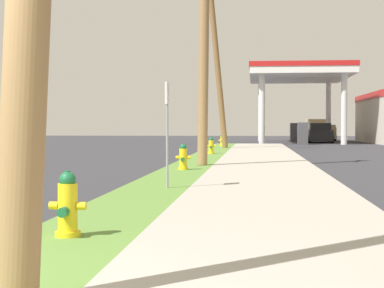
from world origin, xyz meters
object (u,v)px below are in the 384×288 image
object	(u,v)px
fire_hydrant_second	(183,158)
fire_hydrant_fourth	(222,141)
truck_tan_at_forecourt	(319,131)
fire_hydrant_nearest	(68,208)
fire_hydrant_third	(211,146)
utility_pole_background	(217,60)
street_sign_post	(167,112)
utility_pole_midground	(204,23)
car_black_by_near_pump	(320,134)

from	to	relation	value
fire_hydrant_second	fire_hydrant_fourth	distance (m)	20.45
fire_hydrant_second	truck_tan_at_forecourt	world-z (taller)	truck_tan_at_forecourt
fire_hydrant_nearest	fire_hydrant_fourth	world-z (taller)	same
fire_hydrant_third	utility_pole_background	xyz separation A→B (m)	(-0.19, 7.38, 4.61)
truck_tan_at_forecourt	utility_pole_background	bearing A→B (deg)	-108.87
utility_pole_background	street_sign_post	distance (m)	23.00
fire_hydrant_nearest	fire_hydrant_second	size ratio (longest dim) A/B	1.00
fire_hydrant_nearest	utility_pole_background	xyz separation A→B (m)	(-0.02, 28.35, 4.61)
fire_hydrant_second	fire_hydrant_fourth	size ratio (longest dim) A/B	1.00
street_sign_post	utility_pole_midground	bearing A→B (deg)	88.92
fire_hydrant_fourth	car_black_by_near_pump	world-z (taller)	car_black_by_near_pump
utility_pole_background	truck_tan_at_forecourt	distance (m)	25.09
street_sign_post	fire_hydrant_second	bearing A→B (deg)	93.01
utility_pole_background	street_sign_post	xyz separation A→B (m)	(0.37, -22.74, -3.42)
fire_hydrant_third	car_black_by_near_pump	bearing A→B (deg)	72.93
utility_pole_midground	utility_pole_background	world-z (taller)	utility_pole_background
utility_pole_background	truck_tan_at_forecourt	size ratio (longest dim) A/B	1.75
fire_hydrant_fourth	truck_tan_at_forecourt	bearing A→B (deg)	69.03
utility_pole_background	street_sign_post	bearing A→B (deg)	-89.06
fire_hydrant_second	street_sign_post	xyz separation A→B (m)	(0.27, -5.22, 1.19)
street_sign_post	truck_tan_at_forecourt	size ratio (longest dim) A/B	0.38
fire_hydrant_fourth	car_black_by_near_pump	xyz separation A→B (m)	(7.16, 12.88, 0.28)
fire_hydrant_third	truck_tan_at_forecourt	world-z (taller)	truck_tan_at_forecourt
utility_pole_background	truck_tan_at_forecourt	bearing A→B (deg)	71.13
fire_hydrant_third	utility_pole_background	bearing A→B (deg)	91.50
truck_tan_at_forecourt	fire_hydrant_third	bearing A→B (deg)	-104.23
fire_hydrant_nearest	fire_hydrant_fourth	distance (m)	31.28
utility_pole_background	fire_hydrant_fourth	bearing A→B (deg)	86.98
car_black_by_near_pump	truck_tan_at_forecourt	size ratio (longest dim) A/B	0.82
street_sign_post	car_black_by_near_pump	size ratio (longest dim) A/B	0.46
fire_hydrant_third	street_sign_post	xyz separation A→B (m)	(0.18, -15.36, 1.19)
utility_pole_midground	utility_pole_background	distance (m)	15.27
fire_hydrant_nearest	utility_pole_midground	distance (m)	13.75
fire_hydrant_nearest	car_black_by_near_pump	size ratio (longest dim) A/B	0.16
fire_hydrant_nearest	car_black_by_near_pump	bearing A→B (deg)	80.63
car_black_by_near_pump	fire_hydrant_third	bearing A→B (deg)	-107.07
utility_pole_background	fire_hydrant_nearest	bearing A→B (deg)	-89.95
fire_hydrant_second	street_sign_post	distance (m)	5.37
fire_hydrant_third	street_sign_post	bearing A→B (deg)	-89.33
fire_hydrant_third	fire_hydrant_fourth	size ratio (longest dim) A/B	1.00
utility_pole_background	street_sign_post	size ratio (longest dim) A/B	4.58
fire_hydrant_fourth	fire_hydrant_nearest	bearing A→B (deg)	-90.24
truck_tan_at_forecourt	fire_hydrant_fourth	bearing A→B (deg)	-110.97
fire_hydrant_second	truck_tan_at_forecourt	distance (m)	41.69
fire_hydrant_fourth	street_sign_post	world-z (taller)	street_sign_post
fire_hydrant_nearest	utility_pole_midground	size ratio (longest dim) A/B	0.08
fire_hydrant_nearest	fire_hydrant_fourth	xyz separation A→B (m)	(0.13, 31.28, 0.00)
fire_hydrant_nearest	utility_pole_background	distance (m)	28.72
fire_hydrant_fourth	utility_pole_midground	distance (m)	18.67
utility_pole_midground	street_sign_post	world-z (taller)	utility_pole_midground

